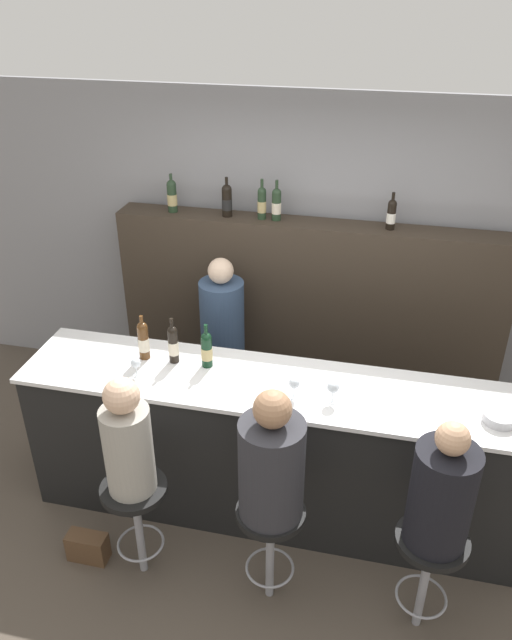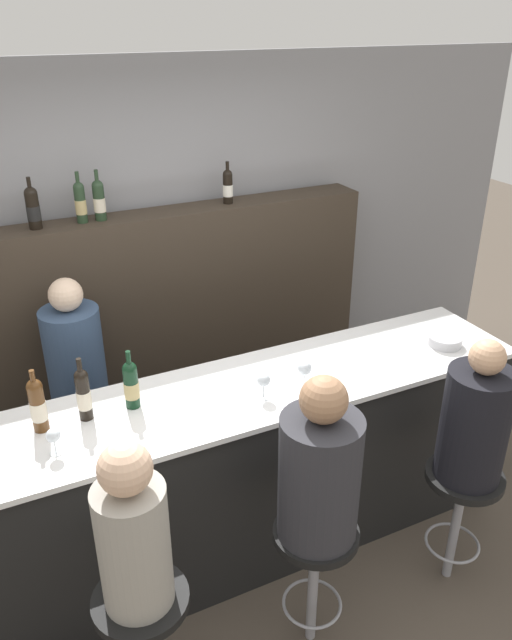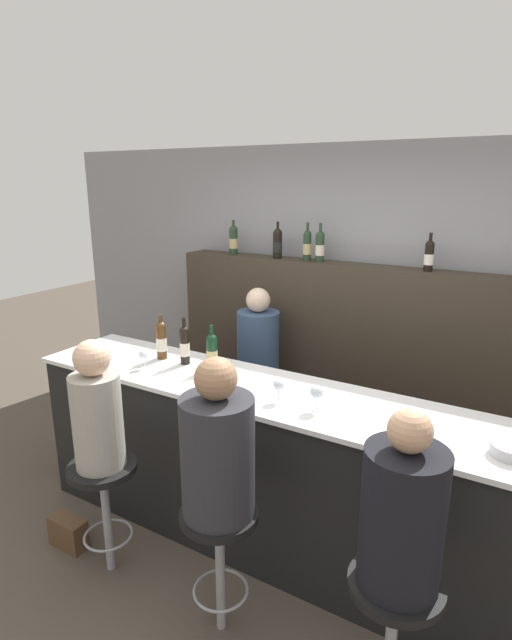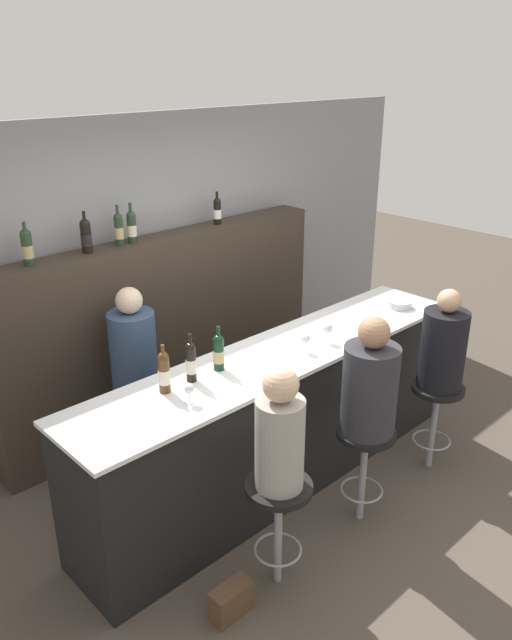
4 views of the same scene
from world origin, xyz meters
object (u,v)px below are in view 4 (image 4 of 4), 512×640
at_px(wine_bottle_backbar_2, 119,229).
at_px(guest_seated_middle, 370,385).
at_px(wine_glass_1, 305,339).
at_px(bar_stool_left, 279,506).
at_px(wine_glass_2, 327,329).
at_px(guest_seated_right, 443,346).
at_px(wine_bottle_backbar_0, 27,247).
at_px(wine_bottle_backbar_1, 86,236).
at_px(guest_seated_left, 280,435).
at_px(wine_bottle_counter_1, 191,361).
at_px(bar_stool_right, 436,403).
at_px(handbag, 231,601).
at_px(metal_bowl, 400,304).
at_px(wine_bottle_counter_0, 164,372).
at_px(wine_bottle_backbar_3, 132,226).
at_px(wine_bottle_backbar_4, 217,211).
at_px(bartender, 136,386).
at_px(bar_stool_middle, 365,450).
at_px(wine_glass_0, 189,389).
at_px(wine_bottle_counter_2, 219,352).

relative_size(wine_bottle_backbar_2, guest_seated_middle, 0.39).
distance_m(wine_glass_1, bar_stool_left, 1.19).
xyz_separation_m(wine_glass_1, wine_glass_2, (0.23, 0.00, 0.01)).
relative_size(wine_glass_2, guest_seated_right, 0.19).
xyz_separation_m(wine_bottle_backbar_0, wine_bottle_backbar_1, (0.45, 0.00, -0.00)).
bearing_deg(guest_seated_left, wine_bottle_counter_1, 89.82).
distance_m(bar_stool_right, handbag, 2.14).
bearing_deg(metal_bowl, wine_glass_1, -178.56).
bearing_deg(wine_bottle_backbar_2, wine_glass_2, -62.64).
xyz_separation_m(wine_bottle_counter_0, wine_bottle_backbar_3, (0.64, 1.26, 0.56)).
distance_m(metal_bowl, bar_stool_left, 2.20).
height_order(wine_bottle_backbar_1, wine_bottle_backbar_3, wine_bottle_backbar_3).
xyz_separation_m(wine_bottle_backbar_4, bartender, (-1.20, -0.43, -1.10)).
xyz_separation_m(wine_glass_2, bar_stool_middle, (-0.25, -0.58, -0.63)).
bearing_deg(bar_stool_left, handbag, 180.00).
bearing_deg(wine_glass_1, bar_stool_middle, -91.95).
bearing_deg(wine_bottle_backbar_0, wine_bottle_counter_0, -80.66).
distance_m(wine_glass_1, bar_stool_middle, 0.85).
xyz_separation_m(wine_bottle_counter_0, guest_seated_right, (1.91, -0.79, -0.18)).
distance_m(wine_bottle_backbar_2, guest_seated_right, 2.58).
xyz_separation_m(wine_glass_1, metal_bowl, (1.19, 0.03, -0.07)).
distance_m(wine_bottle_backbar_0, handbag, 2.65).
distance_m(wine_bottle_backbar_0, bar_stool_right, 3.19).
xyz_separation_m(bartender, handbag, (-0.47, -1.62, -0.57)).
xyz_separation_m(wine_bottle_backbar_0, wine_glass_2, (1.49, -1.47, -0.60)).
relative_size(wine_bottle_backbar_0, guest_seated_middle, 0.38).
bearing_deg(handbag, wine_bottle_counter_0, 77.62).
height_order(wine_bottle_backbar_0, wine_bottle_backbar_2, wine_bottle_backbar_2).
bearing_deg(guest_seated_middle, wine_glass_1, 88.05).
height_order(metal_bowl, guest_seated_middle, guest_seated_middle).
distance_m(guest_seated_middle, handbag, 1.54).
height_order(wine_glass_0, wine_glass_2, wine_glass_2).
height_order(wine_bottle_backbar_0, wine_glass_1, wine_bottle_backbar_0).
bearing_deg(wine_glass_1, wine_bottle_backbar_2, 109.70).
relative_size(wine_bottle_counter_0, wine_glass_2, 2.16).
height_order(bar_stool_right, bartender, bartender).
bearing_deg(wine_glass_1, handbag, -154.58).
height_order(bar_stool_middle, guest_seated_middle, guest_seated_middle).
height_order(wine_bottle_backbar_2, guest_seated_middle, wine_bottle_backbar_2).
distance_m(wine_glass_2, bar_stool_middle, 0.89).
height_order(wine_bottle_counter_2, wine_bottle_backbar_0, wine_bottle_backbar_0).
bearing_deg(wine_glass_2, wine_glass_1, 180.00).
height_order(wine_bottle_backbar_1, wine_glass_0, wine_bottle_backbar_1).
relative_size(bar_stool_middle, guest_seated_middle, 0.88).
relative_size(wine_bottle_counter_0, bartender, 0.22).
bearing_deg(guest_seated_middle, wine_bottle_backbar_1, 110.96).
height_order(wine_bottle_backbar_4, wine_glass_1, wine_bottle_backbar_4).
distance_m(wine_bottle_counter_2, bar_stool_right, 1.80).
height_order(wine_bottle_backbar_1, bar_stool_middle, wine_bottle_backbar_1).
xyz_separation_m(wine_bottle_backbar_3, wine_bottle_backbar_4, (0.87, -0.00, -0.01)).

